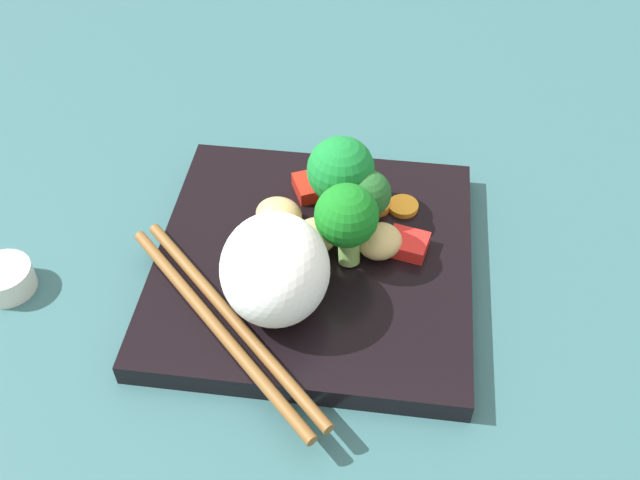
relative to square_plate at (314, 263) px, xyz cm
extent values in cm
cube|color=#305C61|center=(0.00, 0.00, -1.96)|extent=(110.00, 110.00, 2.00)
cube|color=black|center=(0.00, 0.00, 0.00)|extent=(25.71, 25.71, 1.92)
ellipsoid|color=white|center=(-1.97, -5.23, 4.73)|extent=(9.54, 10.38, 7.54)
cylinder|color=#6EAF45|center=(3.96, 3.85, 1.93)|extent=(2.09, 2.09, 1.96)
sphere|color=#225B26|center=(3.73, 4.11, 4.37)|extent=(3.90, 3.90, 3.90)
cylinder|color=#62A146|center=(1.41, 5.63, 2.38)|extent=(2.20, 2.29, 2.92)
sphere|color=#167B30|center=(1.38, 5.43, 5.43)|extent=(5.54, 5.54, 5.54)
cylinder|color=#82B35A|center=(2.82, 0.19, 2.50)|extent=(2.32, 2.70, 3.35)
sphere|color=#16731E|center=(2.53, 0.25, 5.71)|extent=(4.93, 4.93, 4.93)
cylinder|color=orange|center=(1.39, 3.44, 1.18)|extent=(3.20, 3.20, 0.45)
cylinder|color=orange|center=(6.69, 6.45, 1.20)|extent=(3.39, 3.39, 0.49)
cylinder|color=orange|center=(4.26, 6.27, 1.30)|extent=(3.67, 3.67, 0.67)
cylinder|color=orange|center=(1.92, 7.72, 1.19)|extent=(2.24, 2.24, 0.46)
cube|color=red|center=(7.37, 1.69, 1.58)|extent=(3.57, 3.27, 1.23)
cube|color=red|center=(-1.20, 7.37, 1.60)|extent=(4.09, 4.09, 1.29)
ellipsoid|color=tan|center=(0.12, 0.70, 2.36)|extent=(4.97, 4.85, 2.80)
ellipsoid|color=tan|center=(-3.32, 2.72, 2.28)|extent=(4.63, 4.26, 2.64)
ellipsoid|color=tan|center=(5.13, 1.12, 2.17)|extent=(5.05, 5.06, 2.41)
cylinder|color=brown|center=(-5.87, -8.49, 1.40)|extent=(17.44, 16.70, 0.89)
cylinder|color=brown|center=(-4.93, -7.51, 1.40)|extent=(17.44, 16.70, 0.89)
cylinder|color=silver|center=(-23.92, -5.51, 0.12)|extent=(4.50, 4.50, 2.17)
camera|label=1|loc=(6.53, -39.45, 44.32)|focal=41.30mm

